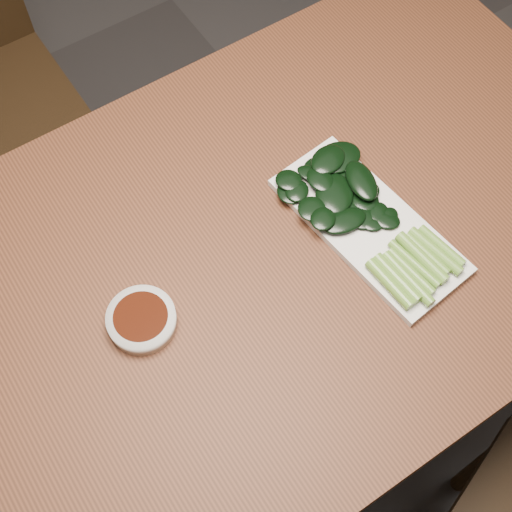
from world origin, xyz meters
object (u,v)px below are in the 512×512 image
object	(u,v)px
serving_plate	(369,225)
gai_lan	(363,214)
table	(244,281)
sauce_bowl	(142,320)

from	to	relation	value
serving_plate	gai_lan	xyz separation A→B (m)	(-0.00, 0.01, 0.02)
serving_plate	gai_lan	bearing A→B (deg)	102.48
table	sauce_bowl	size ratio (longest dim) A/B	13.51
sauce_bowl	gai_lan	bearing A→B (deg)	-5.80
table	gai_lan	size ratio (longest dim) A/B	4.25
table	gai_lan	xyz separation A→B (m)	(0.20, -0.05, 0.10)
table	serving_plate	distance (m)	0.22
table	serving_plate	size ratio (longest dim) A/B	4.04
sauce_bowl	serving_plate	xyz separation A→B (m)	(0.39, -0.05, -0.01)
table	sauce_bowl	bearing A→B (deg)	-178.03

